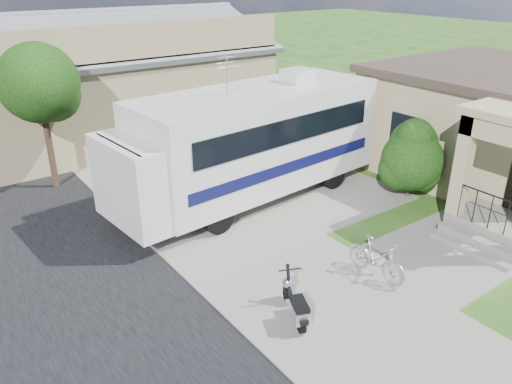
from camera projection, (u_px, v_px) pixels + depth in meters
ground at (336, 273)px, 11.62m from camera, size 120.00×120.00×0.00m
sidewalk_slab at (126, 159)px, 18.45m from camera, size 4.00×80.00×0.06m
driveway_slab at (270, 193)px, 15.74m from camera, size 7.00×6.00×0.05m
walk_slab at (451, 251)px, 12.48m from camera, size 4.00×3.00×0.05m
house at (501, 122)px, 16.71m from camera, size 9.47×7.80×3.54m
warehouse at (107, 85)px, 21.12m from camera, size 12.50×8.40×5.04m
street_tree_a at (42, 86)px, 14.99m from camera, size 2.44×2.40×4.58m
motorhome at (249, 140)px, 14.66m from camera, size 8.69×3.40×4.36m
shrub at (412, 157)px, 15.07m from camera, size 2.04×1.95×2.50m
scooter at (296, 304)px, 9.86m from camera, size 0.76×1.32×0.91m
bicycle at (376, 260)px, 11.23m from camera, size 0.54×1.61×0.95m
garden_hose at (450, 232)px, 13.24m from camera, size 0.40×0.40×0.18m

